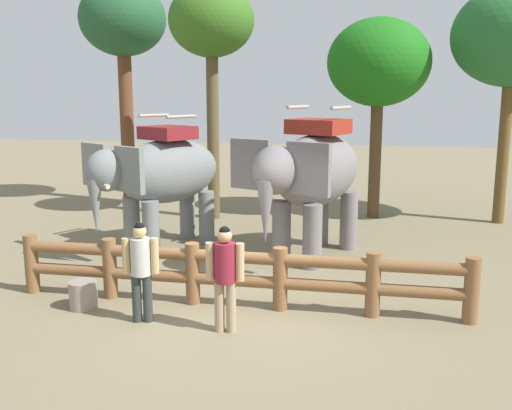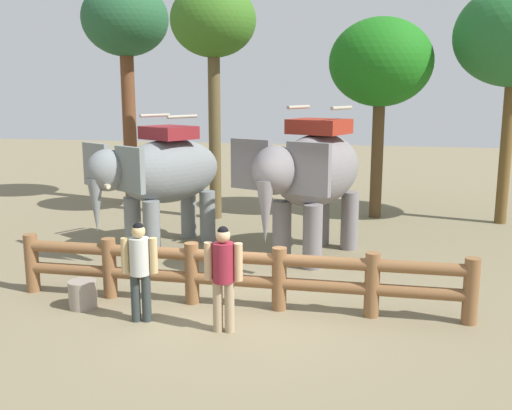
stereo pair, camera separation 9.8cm
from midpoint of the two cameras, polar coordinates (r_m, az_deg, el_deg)
ground_plane at (r=9.82m, az=-2.04°, el=-10.16°), size 60.00×60.00×0.00m
log_fence at (r=9.81m, az=-1.77°, el=-6.45°), size 7.69×0.28×1.05m
elephant_near_left at (r=13.31m, az=-8.89°, el=2.93°), size 2.88×3.51×3.02m
elephant_center at (r=12.41m, az=5.74°, el=2.97°), size 2.77×3.85×3.23m
tourist_woman_in_black at (r=8.72m, az=-2.85°, el=-6.43°), size 0.57×0.34×1.62m
tourist_man_in_blue at (r=9.26m, az=-10.89°, el=-5.69°), size 0.55×0.36×1.58m
tree_far_left at (r=19.21m, az=-12.38°, el=16.68°), size 2.64×2.64×6.80m
tree_back_center at (r=16.39m, az=-3.98°, el=16.92°), size 2.29×2.29×6.35m
tree_far_right at (r=16.75m, az=12.15°, el=13.19°), size 2.80×2.80×5.48m
feed_bucket at (r=10.26m, az=-16.15°, el=-8.30°), size 0.46×0.46×0.46m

